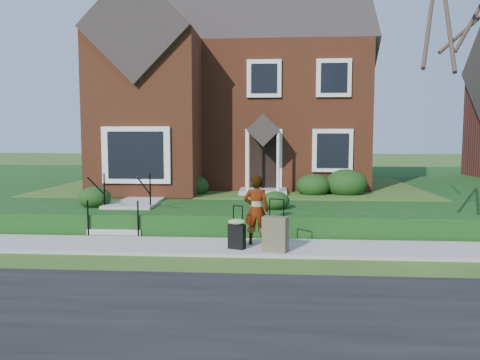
# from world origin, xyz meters

# --- Properties ---
(ground) EXTENTS (120.00, 120.00, 0.00)m
(ground) POSITION_xyz_m (0.00, 0.00, 0.00)
(ground) COLOR #2D5119
(ground) RESTS_ON ground
(street) EXTENTS (60.00, 6.00, 0.01)m
(street) POSITION_xyz_m (0.00, -5.00, 0.01)
(street) COLOR black
(street) RESTS_ON ground
(sidewalk) EXTENTS (60.00, 1.60, 0.08)m
(sidewalk) POSITION_xyz_m (0.00, 0.00, 0.04)
(sidewalk) COLOR #9E9B93
(sidewalk) RESTS_ON ground
(terrace) EXTENTS (44.00, 20.00, 0.60)m
(terrace) POSITION_xyz_m (4.00, 10.90, 0.30)
(terrace) COLOR #113B10
(terrace) RESTS_ON ground
(walkway) EXTENTS (1.20, 6.00, 0.06)m
(walkway) POSITION_xyz_m (-2.50, 5.00, 0.63)
(walkway) COLOR #9E9B93
(walkway) RESTS_ON terrace
(main_house) EXTENTS (10.40, 10.20, 9.40)m
(main_house) POSITION_xyz_m (-0.21, 9.61, 5.26)
(main_house) COLOR brown
(main_house) RESTS_ON terrace
(front_steps) EXTENTS (1.40, 2.02, 1.50)m
(front_steps) POSITION_xyz_m (-2.50, 1.84, 0.47)
(front_steps) COLOR #9E9B93
(front_steps) RESTS_ON ground
(foundation_shrubs) EXTENTS (9.44, 4.33, 1.02)m
(foundation_shrubs) POSITION_xyz_m (-0.01, 4.89, 1.05)
(foundation_shrubs) COLOR black
(foundation_shrubs) RESTS_ON terrace
(woman) EXTENTS (0.61, 0.42, 1.62)m
(woman) POSITION_xyz_m (1.17, 0.15, 0.89)
(woman) COLOR #999999
(woman) RESTS_ON sidewalk
(suitcase_black) EXTENTS (0.49, 0.44, 0.98)m
(suitcase_black) POSITION_xyz_m (0.75, -0.30, 0.46)
(suitcase_black) COLOR black
(suitcase_black) RESTS_ON sidewalk
(suitcase_olive) EXTENTS (0.60, 0.45, 1.16)m
(suitcase_olive) POSITION_xyz_m (1.61, -0.48, 0.47)
(suitcase_olive) COLOR brown
(suitcase_olive) RESTS_ON sidewalk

